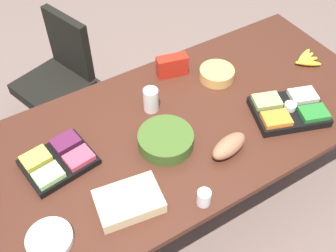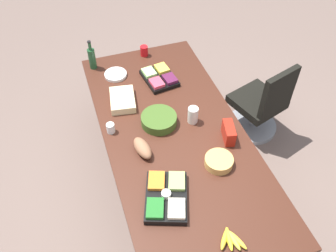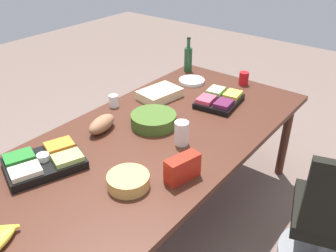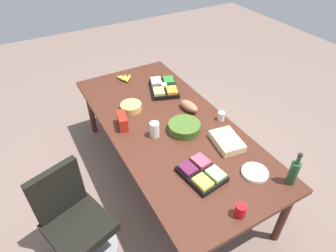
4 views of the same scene
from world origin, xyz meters
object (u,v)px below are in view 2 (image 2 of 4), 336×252
object	(u,v)px
mayo_jar	(193,115)
red_solo_cup	(144,51)
banana_bunch	(231,239)
wine_bottle	(92,58)
salad_bowl	(159,120)
office_chair	(260,108)
chip_bowl	(219,161)
paper_cup	(111,128)
conference_table	(174,138)
veggie_tray	(166,196)
fruit_platter	(159,77)
sheet_cake	(123,100)
paper_plate_stack	(116,75)
bread_loaf	(143,148)
chip_bag_red	(229,133)

from	to	relation	value
mayo_jar	red_solo_cup	bearing A→B (deg)	-172.96
banana_bunch	wine_bottle	size ratio (longest dim) A/B	0.63
salad_bowl	office_chair	bearing A→B (deg)	101.29
chip_bowl	paper_cup	distance (m)	0.95
conference_table	mayo_jar	distance (m)	0.26
conference_table	office_chair	size ratio (longest dim) A/B	2.77
conference_table	veggie_tray	bearing A→B (deg)	-24.59
fruit_platter	red_solo_cup	size ratio (longest dim) A/B	3.59
salad_bowl	sheet_cake	bearing A→B (deg)	-146.24
fruit_platter	salad_bowl	world-z (taller)	salad_bowl
salad_bowl	red_solo_cup	world-z (taller)	red_solo_cup
paper_cup	paper_plate_stack	distance (m)	0.76
veggie_tray	mayo_jar	bearing A→B (deg)	145.36
conference_table	chip_bowl	xyz separation A→B (m)	(0.42, 0.22, 0.09)
conference_table	fruit_platter	xyz separation A→B (m)	(-0.72, 0.09, 0.09)
fruit_platter	paper_plate_stack	xyz separation A→B (m)	(-0.20, -0.40, -0.02)
chip_bowl	banana_bunch	size ratio (longest dim) A/B	1.14
bread_loaf	salad_bowl	distance (m)	0.35
banana_bunch	sheet_cake	size ratio (longest dim) A/B	0.62
paper_cup	veggie_tray	size ratio (longest dim) A/B	0.18
wine_bottle	paper_plate_stack	world-z (taller)	wine_bottle
chip_bowl	red_solo_cup	bearing A→B (deg)	-174.33
conference_table	office_chair	xyz separation A→B (m)	(-0.40, 1.12, -0.34)
banana_bunch	veggie_tray	xyz separation A→B (m)	(-0.44, -0.31, 0.01)
sheet_cake	veggie_tray	bearing A→B (deg)	2.97
veggie_tray	red_solo_cup	size ratio (longest dim) A/B	4.52
paper_cup	paper_plate_stack	world-z (taller)	paper_cup
office_chair	salad_bowl	world-z (taller)	office_chair
bread_loaf	salad_bowl	world-z (taller)	bread_loaf
conference_table	salad_bowl	bearing A→B (deg)	-151.21
chip_bowl	paper_cup	xyz separation A→B (m)	(-0.61, -0.73, 0.01)
veggie_tray	chip_bowl	bearing A→B (deg)	109.24
paper_cup	banana_bunch	size ratio (longest dim) A/B	0.45
banana_bunch	chip_bag_red	size ratio (longest dim) A/B	0.99
mayo_jar	banana_bunch	distance (m)	1.13
chip_bowl	fruit_platter	world-z (taller)	fruit_platter
red_solo_cup	wine_bottle	bearing A→B (deg)	-85.93
chip_bowl	veggie_tray	world-z (taller)	veggie_tray
sheet_cake	paper_plate_stack	distance (m)	0.41
banana_bunch	fruit_platter	distance (m)	1.76
wine_bottle	fruit_platter	bearing A→B (deg)	55.13
wine_bottle	red_solo_cup	distance (m)	0.56
paper_cup	veggie_tray	bearing A→B (deg)	16.88
office_chair	paper_plate_stack	size ratio (longest dim) A/B	4.20
office_chair	salad_bowl	xyz separation A→B (m)	(0.24, -1.21, 0.45)
red_solo_cup	chip_bag_red	bearing A→B (deg)	14.20
conference_table	banana_bunch	distance (m)	1.04
conference_table	paper_cup	world-z (taller)	paper_cup
veggie_tray	bread_loaf	xyz separation A→B (m)	(-0.48, -0.04, 0.01)
chip_bowl	veggie_tray	bearing A→B (deg)	-70.76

